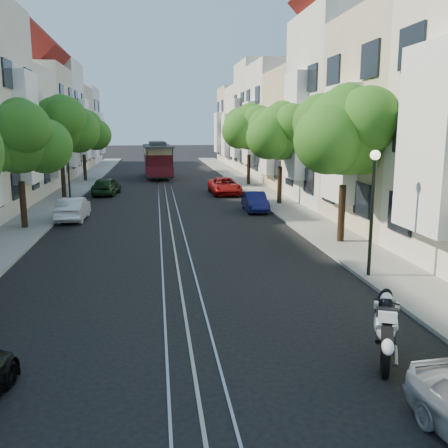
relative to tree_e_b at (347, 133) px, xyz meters
name	(u,v)px	position (x,y,z in m)	size (l,w,h in m)	color
ground	(165,191)	(-7.26, 19.02, -4.73)	(200.00, 200.00, 0.00)	black
sidewalk_east	(256,189)	(-0.01, 19.02, -4.67)	(2.50, 80.00, 0.12)	gray
sidewalk_west	(71,192)	(-14.51, 19.02, -4.67)	(2.50, 80.00, 0.12)	gray
rail_left	(158,191)	(-7.81, 19.02, -4.72)	(0.06, 80.00, 0.02)	gray
rail_slot	(165,191)	(-7.26, 19.02, -4.72)	(0.06, 80.00, 0.02)	gray
rail_right	(172,191)	(-6.71, 19.02, -4.72)	(0.06, 80.00, 0.02)	gray
lane_line	(165,191)	(-7.26, 19.02, -4.73)	(0.08, 80.00, 0.01)	tan
townhouses_east	(314,124)	(4.61, 18.94, 0.45)	(7.75, 72.00, 12.00)	beige
townhouses_west	(2,126)	(-19.13, 18.94, 0.35)	(7.75, 72.00, 11.76)	silver
tree_e_b	(347,133)	(0.00, 0.00, 0.00)	(4.93, 4.08, 6.68)	black
tree_e_c	(282,133)	(0.00, 11.00, -0.13)	(4.84, 3.99, 6.52)	black
tree_e_d	(250,128)	(0.00, 22.00, 0.13)	(5.01, 4.16, 6.85)	black
tree_w_b	(19,140)	(-14.40, 5.00, -0.34)	(4.72, 3.87, 6.27)	black
tree_w_c	(61,126)	(-14.40, 16.00, 0.34)	(5.13, 4.28, 7.09)	black
tree_w_d	(83,131)	(-14.40, 27.00, -0.13)	(4.84, 3.99, 6.52)	black
lamp_east	(373,195)	(-0.96, -4.98, -1.89)	(0.32, 0.32, 4.16)	black
lamp_west	(68,161)	(-13.56, 13.02, -1.89)	(0.32, 0.32, 4.16)	black
sportbike_rider	(386,325)	(-3.15, -10.78, -3.88)	(1.14, 2.02, 1.52)	black
cable_car	(158,158)	(-7.76, 29.97, -2.81)	(3.04, 8.56, 3.24)	black
parked_car_e_mid	(255,202)	(-2.09, 8.90, -4.16)	(1.22, 3.51, 1.16)	#0D1145
parked_car_e_far	(225,186)	(-2.86, 16.69, -4.11)	(2.08, 4.51, 1.25)	maroon
parked_car_w_mid	(73,209)	(-12.47, 7.35, -4.10)	(1.33, 3.82, 1.26)	silver
parked_car_w_far	(106,186)	(-11.66, 17.48, -4.06)	(1.59, 3.96, 1.35)	black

